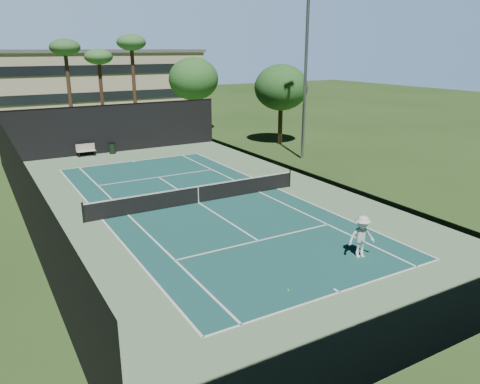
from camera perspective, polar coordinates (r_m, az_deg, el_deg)
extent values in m
plane|color=#2A491B|center=(26.84, -5.07, -1.34)|extent=(160.00, 160.00, 0.00)
cube|color=#6A8E63|center=(26.84, -5.07, -1.33)|extent=(18.00, 32.00, 0.01)
cube|color=#19514C|center=(26.84, -5.08, -1.31)|extent=(10.97, 23.77, 0.01)
cube|color=white|center=(17.66, 12.04, -11.87)|extent=(10.97, 0.10, 0.01)
cube|color=white|center=(37.56, -12.88, 3.69)|extent=(10.97, 0.10, 0.01)
cube|color=white|center=(21.57, 2.26, -5.95)|extent=(8.23, 0.10, 0.01)
cube|color=white|center=(32.51, -9.91, 1.80)|extent=(8.23, 0.10, 0.01)
cube|color=white|center=(25.15, -16.46, -3.24)|extent=(0.10, 23.77, 0.01)
cube|color=white|center=(29.45, 4.61, 0.40)|extent=(0.10, 23.77, 0.01)
cube|color=white|center=(25.47, -13.48, -2.74)|extent=(0.10, 23.77, 0.01)
cube|color=white|center=(28.72, 2.36, 0.01)|extent=(0.10, 23.77, 0.01)
cube|color=white|center=(26.83, -5.08, -1.30)|extent=(0.10, 12.80, 0.01)
cube|color=white|center=(17.76, 11.71, -11.68)|extent=(0.10, 0.30, 0.01)
cube|color=white|center=(37.42, -12.80, 3.65)|extent=(0.10, 0.30, 0.01)
cylinder|color=black|center=(24.81, -18.60, -2.42)|extent=(0.10, 0.10, 1.10)
cylinder|color=black|center=(29.82, 6.08, 1.63)|extent=(0.10, 0.10, 1.10)
cube|color=black|center=(26.69, -5.10, -0.32)|extent=(12.80, 0.02, 0.92)
cube|color=white|center=(26.55, -5.13, 0.68)|extent=(12.80, 0.04, 0.07)
cube|color=white|center=(26.69, -5.10, -0.32)|extent=(0.05, 0.03, 0.92)
cube|color=black|center=(41.06, -14.83, 7.50)|extent=(18.00, 0.04, 4.00)
cube|color=black|center=(14.39, 23.71, -11.18)|extent=(18.00, 0.04, 4.00)
cube|color=black|center=(31.05, 10.06, 4.84)|extent=(0.04, 32.00, 4.00)
cube|color=black|center=(24.06, -24.96, -0.12)|extent=(0.04, 32.00, 4.00)
cube|color=black|center=(40.79, -15.05, 10.27)|extent=(18.00, 0.06, 0.06)
imported|color=white|center=(20.31, 14.62, -5.28)|extent=(1.33, 0.98, 1.84)
sphere|color=#B4D630|center=(17.48, 5.89, -11.82)|extent=(0.07, 0.07, 0.07)
sphere|color=#C4D530|center=(27.01, -13.31, -1.54)|extent=(0.07, 0.07, 0.07)
sphere|color=#EDF537|center=(29.60, -3.47, 0.53)|extent=(0.07, 0.07, 0.07)
sphere|color=#C5E534|center=(27.61, -14.25, -1.22)|extent=(0.06, 0.06, 0.06)
cube|color=beige|center=(40.20, -18.24, 4.76)|extent=(1.50, 0.45, 0.05)
cube|color=beige|center=(40.33, -18.34, 5.23)|extent=(1.50, 0.06, 0.55)
cube|color=black|center=(40.13, -19.04, 4.31)|extent=(0.06, 0.40, 0.42)
cube|color=black|center=(40.37, -17.38, 4.54)|extent=(0.06, 0.40, 0.42)
cylinder|color=black|center=(40.65, -15.31, 5.14)|extent=(0.52, 0.52, 0.90)
cylinder|color=black|center=(40.56, -15.36, 5.79)|extent=(0.56, 0.56, 0.05)
cylinder|color=#4B3220|center=(48.09, -20.05, 11.12)|extent=(0.36, 0.36, 8.55)
ellipsoid|color=#33662E|center=(47.91, -20.58, 16.19)|extent=(2.80, 2.80, 1.54)
cylinder|color=#472C1E|center=(50.81, -16.50, 11.20)|extent=(0.36, 0.36, 7.65)
ellipsoid|color=#356F31|center=(50.61, -16.87, 15.51)|extent=(2.80, 2.80, 1.54)
cylinder|color=#4C3020|center=(48.56, -12.75, 12.04)|extent=(0.36, 0.36, 9.00)
ellipsoid|color=#376F32|center=(48.40, -13.12, 17.34)|extent=(2.80, 2.80, 1.54)
cylinder|color=#49301F|center=(50.08, -5.57, 9.36)|extent=(0.40, 0.40, 3.52)
ellipsoid|color=#2A6427|center=(49.72, -5.69, 13.56)|extent=(5.12, 5.12, 4.35)
cylinder|color=#42301C|center=(43.47, 4.92, 8.04)|extent=(0.40, 0.40, 3.30)
ellipsoid|color=#275C23|center=(43.06, 5.04, 12.58)|extent=(4.80, 4.80, 4.08)
cube|color=beige|center=(70.08, -21.88, 12.29)|extent=(40.00, 12.00, 8.00)
cube|color=#59595B|center=(69.93, -22.26, 15.62)|extent=(40.50, 12.50, 0.40)
cube|color=black|center=(64.25, -20.84, 10.62)|extent=(38.00, 0.15, 1.20)
cube|color=black|center=(64.02, -21.17, 13.64)|extent=(38.00, 0.15, 1.20)
cylinder|color=gray|center=(37.00, 7.95, 13.15)|extent=(0.24, 0.24, 12.00)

